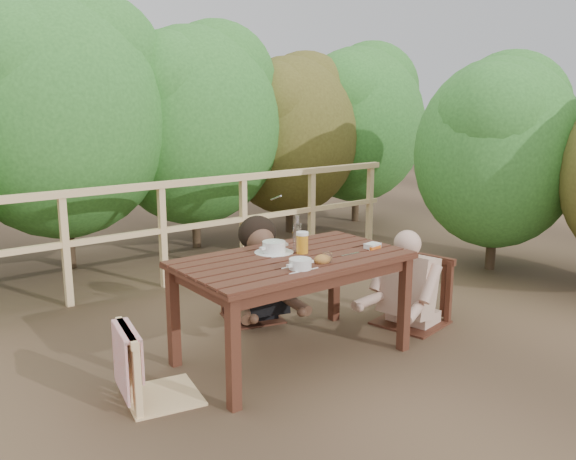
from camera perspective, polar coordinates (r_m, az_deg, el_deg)
ground at (r=4.33m, az=0.41°, el=-11.82°), size 60.00×60.00×0.00m
table at (r=4.20m, az=0.41°, el=-7.39°), size 1.54×0.87×0.71m
chair_left at (r=3.70m, az=-11.97°, el=-8.96°), size 0.52×0.52×0.89m
chair_far at (r=4.89m, az=-3.40°, el=-3.45°), size 0.54×0.54×0.88m
chair_right at (r=4.86m, az=11.65°, el=-3.07°), size 0.59×0.59×1.00m
woman at (r=4.85m, az=-3.56°, el=-0.79°), size 0.69×0.78×1.34m
diner_right at (r=4.85m, az=11.96°, el=-1.37°), size 0.73×0.64×1.29m
railing at (r=5.81m, az=-11.67°, el=-0.48°), size 5.60×0.10×1.01m
hedge_row at (r=6.92m, az=-13.53°, el=13.13°), size 6.60×1.60×3.80m
shrub_side at (r=6.35m, az=25.18°, el=8.32°), size 1.40×2.20×2.90m
soup_near at (r=3.79m, az=1.15°, el=-3.29°), size 0.24×0.24×0.08m
soup_far at (r=4.19m, az=-1.33°, el=-1.67°), size 0.27×0.27×0.09m
bread_roll at (r=3.94m, az=3.24°, el=-2.79°), size 0.12×0.09×0.07m
beer_glass at (r=4.16m, az=1.35°, el=-1.28°), size 0.08×0.08×0.16m
bottle at (r=4.21m, az=0.87°, el=-0.39°), size 0.06×0.06×0.26m
tumbler at (r=3.95m, az=3.72°, el=-2.68°), size 0.07×0.07×0.08m
butter_tub at (r=4.35m, az=7.93°, el=-1.57°), size 0.13×0.10×0.05m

